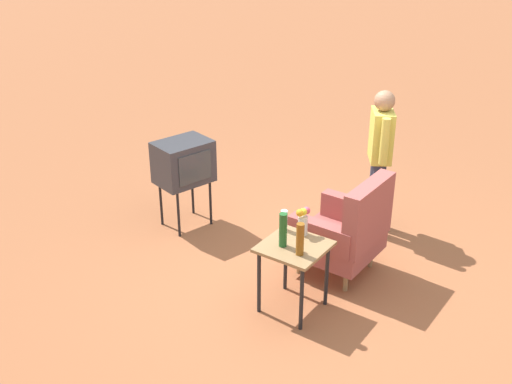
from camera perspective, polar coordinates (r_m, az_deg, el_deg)
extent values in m
plane|color=#A05B38|center=(6.43, 5.71, -7.28)|extent=(60.00, 60.00, 0.00)
cylinder|color=#937047|center=(6.74, 6.40, -4.55)|extent=(0.05, 0.05, 0.22)
cylinder|color=#937047|center=(6.34, 3.97, -6.54)|extent=(0.05, 0.05, 0.22)
cylinder|color=#937047|center=(6.54, 10.45, -5.89)|extent=(0.05, 0.05, 0.22)
cylinder|color=#937047|center=(6.13, 8.22, -8.05)|extent=(0.05, 0.05, 0.22)
cube|color=#9E4C47|center=(6.32, 7.37, -4.61)|extent=(0.77, 0.77, 0.20)
cube|color=#9E4C47|center=(6.00, 10.26, -2.02)|extent=(0.76, 0.17, 0.64)
cube|color=#9E4C47|center=(6.46, 8.87, -1.66)|extent=(0.15, 0.69, 0.26)
cube|color=#9E4C47|center=(5.96, 5.99, -3.98)|extent=(0.15, 0.69, 0.26)
cylinder|color=black|center=(5.98, 2.73, -6.27)|extent=(0.04, 0.04, 0.64)
cylinder|color=black|center=(5.67, 0.28, -8.25)|extent=(0.04, 0.04, 0.64)
cylinder|color=black|center=(5.80, 6.50, -7.58)|extent=(0.04, 0.04, 0.64)
cylinder|color=black|center=(5.47, 4.19, -9.73)|extent=(0.04, 0.04, 0.64)
cube|color=#937047|center=(5.55, 3.52, -5.02)|extent=(0.56, 0.56, 0.03)
cylinder|color=black|center=(6.95, -7.12, -2.05)|extent=(0.03, 0.03, 0.55)
cylinder|color=black|center=(7.16, -4.20, -1.00)|extent=(0.03, 0.03, 0.55)
cylinder|color=black|center=(7.22, -8.70, -1.02)|extent=(0.03, 0.03, 0.55)
cylinder|color=black|center=(7.43, -5.84, -0.04)|extent=(0.03, 0.03, 0.55)
cube|color=#333338|center=(6.97, -6.67, 2.77)|extent=(0.69, 0.58, 0.48)
cube|color=#383D3F|center=(6.80, -5.60, 2.21)|extent=(0.41, 0.12, 0.34)
cylinder|color=#2D3347|center=(7.19, 10.83, 0.06)|extent=(0.14, 0.14, 0.86)
cylinder|color=#2D3347|center=(7.01, 11.03, -0.65)|extent=(0.14, 0.14, 0.86)
cube|color=#D6C64C|center=(6.82, 11.42, 5.07)|extent=(0.42, 0.38, 0.56)
cylinder|color=#D6C64C|center=(7.04, 11.19, 5.98)|extent=(0.09, 0.09, 0.50)
cylinder|color=#D6C64C|center=(6.59, 11.71, 4.56)|extent=(0.09, 0.09, 0.50)
sphere|color=#A37556|center=(6.70, 11.71, 8.19)|extent=(0.22, 0.22, 0.22)
cylinder|color=#1E5623|center=(5.44, 2.50, -3.50)|extent=(0.07, 0.07, 0.32)
cylinder|color=brown|center=(5.33, 4.06, -4.34)|extent=(0.07, 0.07, 0.30)
cylinder|color=silver|center=(5.73, 2.59, -2.61)|extent=(0.06, 0.06, 0.20)
cylinder|color=silver|center=(5.67, 4.31, -3.08)|extent=(0.09, 0.09, 0.18)
sphere|color=yellow|center=(5.61, 4.36, -1.83)|extent=(0.07, 0.07, 0.07)
sphere|color=#E04C66|center=(5.63, 4.66, -1.70)|extent=(0.07, 0.07, 0.07)
sphere|color=orange|center=(5.58, 4.04, -1.93)|extent=(0.07, 0.07, 0.07)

